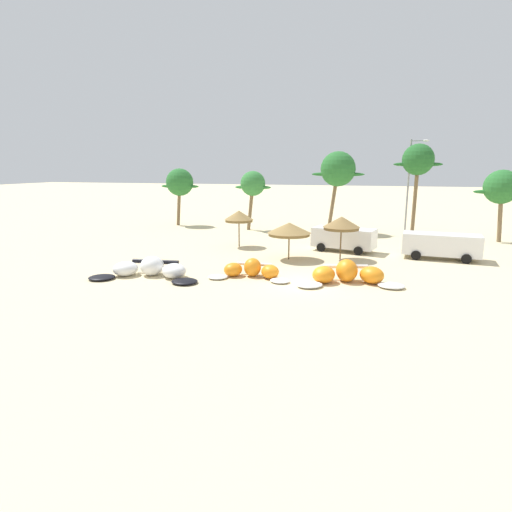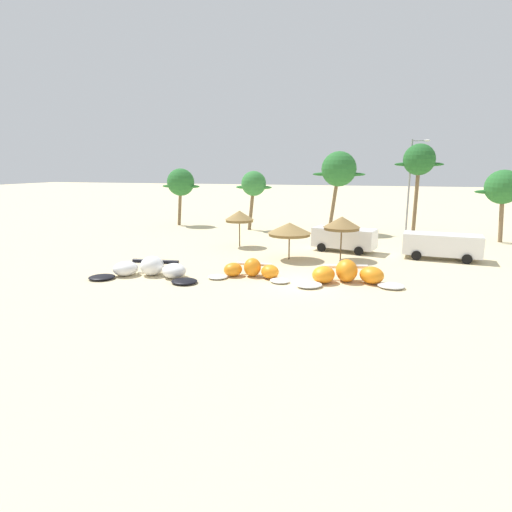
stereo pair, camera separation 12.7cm
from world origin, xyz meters
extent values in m
plane|color=beige|center=(0.00, 0.00, 0.00)|extent=(260.00, 260.00, 0.00)
ellipsoid|color=black|center=(-11.75, -2.41, 0.12)|extent=(2.02, 1.96, 0.24)
ellipsoid|color=white|center=(-10.86, -1.26, 0.44)|extent=(2.01, 2.06, 0.88)
ellipsoid|color=white|center=(-9.33, -0.71, 0.60)|extent=(1.58, 1.69, 1.19)
ellipsoid|color=white|center=(-7.72, -0.95, 0.44)|extent=(2.10, 2.11, 0.88)
ellipsoid|color=black|center=(-6.62, -1.89, 0.12)|extent=(1.86, 1.77, 0.24)
cylinder|color=black|center=(-9.39, -0.17, 0.73)|extent=(3.03, 0.58, 0.27)
cube|color=black|center=(-9.31, -0.86, 0.60)|extent=(1.15, 0.67, 0.04)
ellipsoid|color=white|center=(-5.14, -0.39, 0.11)|extent=(1.49, 1.42, 0.22)
ellipsoid|color=orange|center=(-4.43, 0.41, 0.42)|extent=(1.52, 1.56, 0.83)
ellipsoid|color=orange|center=(-3.29, 0.74, 0.56)|extent=(1.09, 1.23, 1.12)
ellipsoid|color=orange|center=(-2.13, 0.50, 0.42)|extent=(1.55, 1.58, 0.83)
ellipsoid|color=white|center=(-1.36, -0.24, 0.11)|extent=(1.45, 1.36, 0.22)
cylinder|color=white|center=(-3.31, 1.16, 0.66)|extent=(2.22, 0.29, 0.20)
cube|color=white|center=(-3.29, 0.63, 0.56)|extent=(0.82, 0.46, 0.04)
ellipsoid|color=white|center=(0.45, -0.71, 0.13)|extent=(1.93, 1.86, 0.26)
ellipsoid|color=orange|center=(1.09, 0.39, 0.49)|extent=(1.70, 1.83, 0.98)
ellipsoid|color=orange|center=(2.34, 1.05, 0.66)|extent=(1.56, 1.73, 1.32)
ellipsoid|color=orange|center=(3.76, 1.04, 0.49)|extent=(1.94, 1.92, 0.98)
ellipsoid|color=white|center=(4.83, 0.36, 0.13)|extent=(1.61, 1.40, 0.26)
cylinder|color=white|center=(2.22, 1.56, 0.78)|extent=(2.62, 0.86, 0.24)
cube|color=white|center=(2.38, 0.91, 0.66)|extent=(1.06, 0.74, 0.04)
cylinder|color=brown|center=(-7.11, 9.86, 1.14)|extent=(0.10, 0.10, 2.29)
cone|color=olive|center=(-7.11, 9.86, 2.66)|extent=(2.39, 2.39, 0.75)
cylinder|color=olive|center=(-7.11, 9.86, 2.19)|extent=(2.27, 2.27, 0.20)
cylinder|color=brown|center=(-2.12, 6.13, 0.96)|extent=(0.10, 0.10, 1.93)
cone|color=olive|center=(-2.12, 6.13, 2.31)|extent=(3.12, 3.12, 0.75)
cylinder|color=olive|center=(-2.12, 6.13, 1.83)|extent=(2.96, 2.96, 0.20)
cylinder|color=brown|center=(1.47, 7.13, 1.18)|extent=(0.10, 0.10, 2.36)
cone|color=olive|center=(1.47, 7.13, 2.74)|extent=(2.63, 2.63, 0.76)
cylinder|color=brown|center=(1.47, 7.13, 2.26)|extent=(2.50, 2.50, 0.20)
cube|color=white|center=(8.47, 9.21, 1.09)|extent=(5.47, 2.59, 1.50)
cube|color=black|center=(7.03, 9.36, 1.35)|extent=(1.52, 2.14, 0.56)
cylinder|color=black|center=(6.74, 8.36, 0.34)|extent=(0.70, 0.31, 0.68)
cylinder|color=black|center=(6.95, 10.40, 0.34)|extent=(0.70, 0.31, 0.68)
cylinder|color=black|center=(10.00, 8.02, 0.34)|extent=(0.70, 0.31, 0.68)
cylinder|color=black|center=(10.21, 10.06, 0.34)|extent=(0.70, 0.31, 0.68)
cube|color=white|center=(1.46, 10.24, 1.09)|extent=(5.15, 3.07, 1.50)
cube|color=black|center=(0.17, 10.55, 1.35)|extent=(1.63, 2.19, 0.56)
cylinder|color=black|center=(-0.22, 9.61, 0.34)|extent=(0.72, 0.39, 0.68)
cylinder|color=black|center=(0.24, 11.56, 0.34)|extent=(0.72, 0.39, 0.68)
cylinder|color=black|center=(2.68, 8.92, 0.34)|extent=(0.72, 0.39, 0.68)
cylinder|color=black|center=(3.15, 10.87, 0.34)|extent=(0.72, 0.39, 0.68)
cylinder|color=brown|center=(-17.78, 20.69, 2.43)|extent=(0.75, 0.36, 4.88)
sphere|color=#286B2D|center=(-17.59, 20.69, 4.86)|extent=(3.05, 3.05, 3.05)
ellipsoid|color=#286B2D|center=(-18.81, 20.69, 4.41)|extent=(2.14, 0.50, 0.36)
ellipsoid|color=#286B2D|center=(-16.37, 20.69, 4.41)|extent=(2.14, 0.50, 0.36)
cylinder|color=brown|center=(-8.92, 19.43, 2.43)|extent=(0.86, 0.36, 4.87)
sphere|color=#337A38|center=(-8.67, 19.43, 4.86)|extent=(2.58, 2.58, 2.58)
ellipsoid|color=#337A38|center=(-9.70, 19.43, 4.47)|extent=(1.81, 0.50, 0.36)
ellipsoid|color=#337A38|center=(-7.64, 19.43, 4.47)|extent=(1.81, 0.50, 0.36)
cylinder|color=brown|center=(-0.44, 20.19, 3.18)|extent=(1.10, 0.36, 6.35)
sphere|color=#286B2D|center=(-0.07, 20.19, 6.35)|extent=(3.47, 3.47, 3.47)
ellipsoid|color=#286B2D|center=(-1.45, 20.19, 5.83)|extent=(2.43, 0.50, 0.36)
ellipsoid|color=#286B2D|center=(1.32, 20.19, 5.83)|extent=(2.43, 0.50, 0.36)
cylinder|color=brown|center=(7.45, 21.44, 3.63)|extent=(0.42, 0.36, 7.26)
sphere|color=#236028|center=(7.48, 21.44, 7.26)|extent=(3.04, 3.04, 3.04)
ellipsoid|color=#236028|center=(6.26, 21.44, 6.80)|extent=(2.13, 0.50, 0.36)
ellipsoid|color=#236028|center=(8.69, 21.44, 6.80)|extent=(2.13, 0.50, 0.36)
cylinder|color=#7F6647|center=(14.37, 18.30, 2.43)|extent=(0.64, 0.36, 4.87)
sphere|color=#286B2D|center=(14.23, 18.30, 4.85)|extent=(2.97, 2.97, 2.97)
ellipsoid|color=#286B2D|center=(13.04, 18.30, 4.41)|extent=(2.08, 0.50, 0.36)
cylinder|color=gray|center=(6.74, 21.84, 4.60)|extent=(0.18, 0.18, 9.20)
cylinder|color=gray|center=(7.41, 21.84, 9.05)|extent=(1.35, 0.10, 0.10)
ellipsoid|color=silver|center=(8.09, 21.84, 9.05)|extent=(0.56, 0.24, 0.20)
camera|label=1|loc=(3.76, -23.55, 6.61)|focal=29.85mm
camera|label=2|loc=(3.88, -23.52, 6.61)|focal=29.85mm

